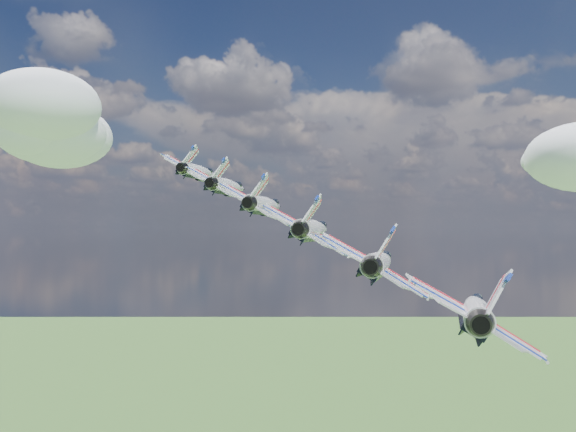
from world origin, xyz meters
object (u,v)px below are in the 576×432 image
at_px(jet_3, 314,229).
at_px(jet_5, 476,310).
at_px(jet_0, 200,172).
at_px(jet_2, 266,205).
at_px(jet_1, 229,186).
at_px(jet_4, 380,262).

height_order(jet_3, jet_5, jet_3).
relative_size(jet_0, jet_2, 1.00).
distance_m(jet_0, jet_3, 35.82).
height_order(jet_2, jet_3, jet_2).
bearing_deg(jet_5, jet_1, 131.59).
bearing_deg(jet_0, jet_2, -48.41).
relative_size(jet_0, jet_1, 1.00).
bearing_deg(jet_2, jet_4, -48.41).
height_order(jet_0, jet_5, jet_0).
height_order(jet_0, jet_3, jet_0).
relative_size(jet_3, jet_5, 1.00).
xyz_separation_m(jet_1, jet_4, (27.80, -20.87, -8.63)).
xyz_separation_m(jet_0, jet_3, (27.80, -20.87, -8.63)).
bearing_deg(jet_1, jet_5, -48.41).
xyz_separation_m(jet_2, jet_3, (9.27, -6.96, -2.88)).
bearing_deg(jet_3, jet_0, 131.59).
distance_m(jet_2, jet_4, 23.88).
xyz_separation_m(jet_3, jet_4, (9.27, -6.96, -2.88)).
distance_m(jet_1, jet_2, 11.94).
bearing_deg(jet_4, jet_2, 131.59).
relative_size(jet_1, jet_3, 1.00).
relative_size(jet_1, jet_5, 1.00).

